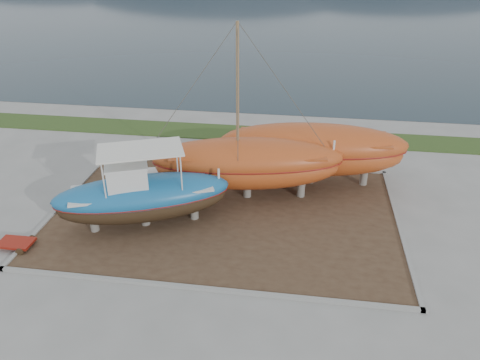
% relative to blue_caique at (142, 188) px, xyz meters
% --- Properties ---
extents(ground, '(140.00, 140.00, 0.00)m').
position_rel_blue_caique_xyz_m(ground, '(3.87, -2.39, -2.18)').
color(ground, gray).
rests_on(ground, ground).
extents(dirt_patch, '(18.00, 12.00, 0.06)m').
position_rel_blue_caique_xyz_m(dirt_patch, '(3.87, 1.61, -2.15)').
color(dirt_patch, '#422D1E').
rests_on(dirt_patch, ground).
extents(curb_frame, '(18.60, 12.60, 0.15)m').
position_rel_blue_caique_xyz_m(curb_frame, '(3.87, 1.61, -2.10)').
color(curb_frame, gray).
rests_on(curb_frame, ground).
extents(grass_strip, '(44.00, 3.00, 0.08)m').
position_rel_blue_caique_xyz_m(grass_strip, '(3.87, 13.11, -2.14)').
color(grass_strip, '#284219').
rests_on(grass_strip, ground).
extents(sea, '(260.00, 100.00, 0.04)m').
position_rel_blue_caique_xyz_m(sea, '(3.87, 67.61, -2.18)').
color(sea, '#182831').
rests_on(sea, ground).
extents(blue_caique, '(9.19, 5.78, 4.23)m').
position_rel_blue_caique_xyz_m(blue_caique, '(0.00, 0.00, 0.00)').
color(blue_caique, '#19639D').
rests_on(blue_caique, dirt_patch).
extents(white_dinghy, '(4.58, 3.18, 1.29)m').
position_rel_blue_caique_xyz_m(white_dinghy, '(-1.17, 3.41, -1.47)').
color(white_dinghy, silver).
rests_on(white_dinghy, dirt_patch).
extents(orange_sailboat, '(10.99, 4.75, 9.65)m').
position_rel_blue_caique_xyz_m(orange_sailboat, '(4.83, 3.63, 2.71)').
color(orange_sailboat, '#A9441A').
rests_on(orange_sailboat, dirt_patch).
extents(orange_bare_hull, '(11.07, 3.90, 3.57)m').
position_rel_blue_caique_xyz_m(orange_bare_hull, '(8.38, 5.89, -0.33)').
color(orange_bare_hull, '#A9441A').
rests_on(orange_bare_hull, dirt_patch).
extents(red_trailer, '(2.43, 1.22, 0.34)m').
position_rel_blue_caique_xyz_m(red_trailer, '(-5.53, -2.80, -2.00)').
color(red_trailer, maroon).
rests_on(red_trailer, ground).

